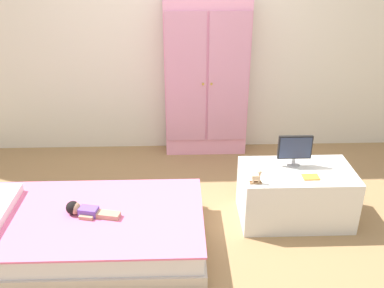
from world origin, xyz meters
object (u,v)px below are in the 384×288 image
doll (83,210)px  wardrobe (206,80)px  tv_stand (295,194)px  rocking_horse_toy (257,177)px  tv_monitor (295,149)px  bed (83,230)px  book_orange (311,177)px

doll → wardrobe: (0.96, 1.49, 0.47)m
wardrobe → tv_stand: bearing=-62.6°
rocking_horse_toy → wardrobe: bearing=101.4°
wardrobe → tv_stand: wardrobe is taller
doll → tv_monitor: bearing=13.1°
doll → bed: bearing=-147.9°
bed → book_orange: book_orange is taller
wardrobe → tv_stand: 1.47m
bed → rocking_horse_toy: (1.25, 0.11, 0.35)m
tv_monitor → book_orange: bearing=-66.9°
tv_stand → rocking_horse_toy: 0.47m
tv_stand → rocking_horse_toy: (-0.35, -0.17, 0.26)m
tv_monitor → rocking_horse_toy: tv_monitor is taller
bed → doll: doll is taller
wardrobe → tv_monitor: bearing=-61.6°
book_orange → rocking_horse_toy: bearing=-171.2°
wardrobe → tv_monitor: (0.61, -1.13, -0.20)m
tv_monitor → rocking_horse_toy: 0.43m
tv_stand → tv_monitor: tv_monitor is taller
doll → rocking_horse_toy: bearing=4.9°
bed → book_orange: bearing=6.1°
bed → tv_monitor: (1.58, 0.37, 0.44)m
wardrobe → rocking_horse_toy: bearing=-78.6°
book_orange → tv_stand: bearing=120.0°
book_orange → bed: bearing=-173.9°
doll → tv_monitor: tv_monitor is taller
tv_stand → rocking_horse_toy: rocking_horse_toy is taller
tv_stand → book_orange: 0.25m
tv_stand → book_orange: bearing=-60.0°
wardrobe → rocking_horse_toy: wardrobe is taller
doll → tv_stand: size_ratio=0.46×
rocking_horse_toy → book_orange: size_ratio=0.88×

